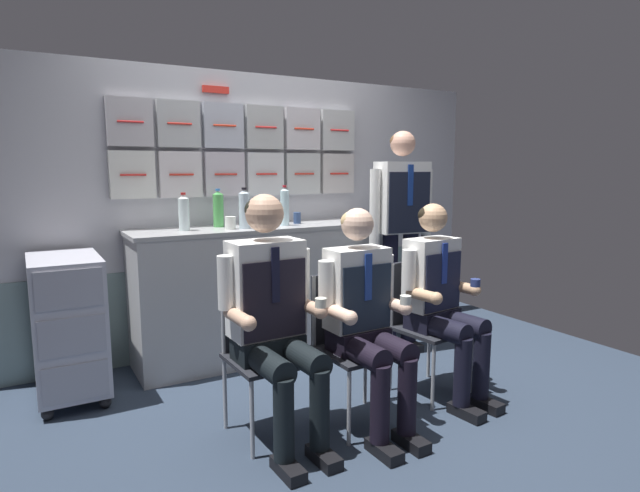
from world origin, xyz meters
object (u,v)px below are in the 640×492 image
folding_chair_near_trolley (421,312)px  crew_member_standing (401,222)px  folding_chair_center (349,331)px  crew_member_near_trolley (441,294)px  crew_member_left (273,308)px  coffee_cup_spare (269,222)px  crew_member_center (366,312)px  water_bottle_short (184,213)px  service_trolley (68,323)px  folding_chair_left (260,338)px

folding_chair_near_trolley → crew_member_standing: (0.34, 0.65, 0.51)m
folding_chair_center → crew_member_near_trolley: crew_member_near_trolley is taller
crew_member_left → folding_chair_center: bearing=3.0°
coffee_cup_spare → crew_member_near_trolley: bearing=-60.7°
crew_member_center → crew_member_standing: bearing=43.8°
folding_chair_center → crew_member_near_trolley: size_ratio=0.69×
crew_member_center → folding_chair_near_trolley: 0.69m
crew_member_center → coffee_cup_spare: crew_member_center is taller
crew_member_center → water_bottle_short: bearing=113.7°
crew_member_near_trolley → crew_member_standing: (0.32, 0.81, 0.36)m
folding_chair_center → crew_member_standing: crew_member_standing is taller
folding_chair_center → crew_member_center: crew_member_center is taller
service_trolley → water_bottle_short: 1.01m
crew_member_left → folding_chair_center: (0.48, 0.02, -0.21)m
folding_chair_center → folding_chair_left: bearing=164.9°
service_trolley → folding_chair_near_trolley: size_ratio=1.08×
folding_chair_near_trolley → folding_chair_left: bearing=178.6°
service_trolley → crew_member_center: size_ratio=0.74×
water_bottle_short → crew_member_standing: bearing=-15.7°
folding_chair_center → folding_chair_near_trolley: same height
folding_chair_center → crew_member_center: (0.00, -0.16, 0.15)m
crew_member_center → water_bottle_short: water_bottle_short is taller
folding_chair_center → crew_member_near_trolley: (0.64, -0.06, 0.15)m
crew_member_left → folding_chair_near_trolley: (1.10, 0.13, -0.21)m
service_trolley → folding_chair_near_trolley: service_trolley is taller
service_trolley → crew_member_near_trolley: size_ratio=0.74×
crew_member_left → folding_chair_center: size_ratio=1.56×
crew_member_left → crew_member_near_trolley: (1.12, -0.03, -0.06)m
service_trolley → crew_member_left: 1.44m
service_trolley → folding_chair_left: size_ratio=1.08×
crew_member_standing → water_bottle_short: 1.62m
crew_member_left → coffee_cup_spare: bearing=66.3°
folding_chair_left → crew_member_standing: bearing=23.3°
crew_member_left → crew_member_center: crew_member_left is taller
service_trolley → crew_member_left: bearing=-51.4°
crew_member_center → folding_chair_near_trolley: bearing=23.5°
service_trolley → crew_member_center: 1.86m
crew_member_left → water_bottle_short: (-0.11, 1.22, 0.40)m
folding_chair_center → crew_member_near_trolley: 0.66m
crew_member_left → service_trolley: bearing=128.6°
crew_member_center → water_bottle_short: 1.55m
folding_chair_near_trolley → coffee_cup_spare: coffee_cup_spare is taller
folding_chair_left → crew_member_center: size_ratio=0.68×
crew_member_center → coffee_cup_spare: 1.30m
folding_chair_center → crew_member_left: bearing=-177.0°
crew_member_near_trolley → water_bottle_short: water_bottle_short is taller
crew_member_left → water_bottle_short: bearing=95.1°
crew_member_near_trolley → crew_member_center: bearing=-170.5°
folding_chair_center → folding_chair_near_trolley: (0.62, 0.11, 0.00)m
folding_chair_center → water_bottle_short: (-0.59, 1.19, 0.61)m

